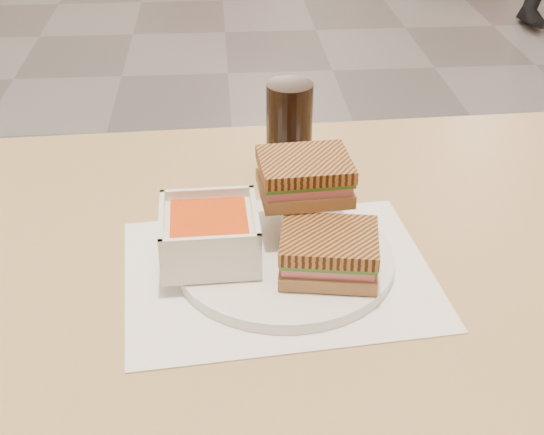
{
  "coord_description": "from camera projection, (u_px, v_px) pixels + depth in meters",
  "views": [
    {
      "loc": [
        -0.04,
        -2.71,
        1.26
      ],
      "look_at": [
        0.01,
        -2.0,
        0.82
      ],
      "focal_mm": 48.58,
      "sensor_mm": 36.0,
      "label": 1
    }
  ],
  "objects": [
    {
      "name": "panini_lower",
      "position": [
        329.0,
        252.0,
        0.83
      ],
      "size": [
        0.12,
        0.11,
        0.05
      ],
      "color": "#A07343",
      "rests_on": "plate"
    },
    {
      "name": "plate",
      "position": [
        284.0,
        259.0,
        0.87
      ],
      "size": [
        0.26,
        0.26,
        0.01
      ],
      "color": "white",
      "rests_on": "tray_liner"
    },
    {
      "name": "panini_upper",
      "position": [
        305.0,
        176.0,
        0.87
      ],
      "size": [
        0.11,
        0.1,
        0.05
      ],
      "color": "#A07343",
      "rests_on": "panini_lower"
    },
    {
      "name": "soup_bowl",
      "position": [
        210.0,
        236.0,
        0.85
      ],
      "size": [
        0.11,
        0.11,
        0.06
      ],
      "color": "white",
      "rests_on": "plate"
    },
    {
      "name": "cola_glass",
      "position": [
        289.0,
        131.0,
        1.03
      ],
      "size": [
        0.06,
        0.06,
        0.14
      ],
      "color": "black",
      "rests_on": "main_table"
    },
    {
      "name": "main_table",
      "position": [
        216.0,
        320.0,
        0.97
      ],
      "size": [
        1.23,
        0.75,
        0.75
      ],
      "color": "#A68056",
      "rests_on": "ground"
    },
    {
      "name": "tray_liner",
      "position": [
        279.0,
        273.0,
        0.86
      ],
      "size": [
        0.38,
        0.31,
        0.0
      ],
      "color": "white",
      "rests_on": "main_table"
    }
  ]
}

